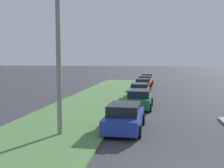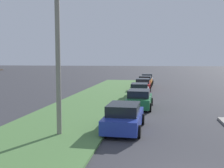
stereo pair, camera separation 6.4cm
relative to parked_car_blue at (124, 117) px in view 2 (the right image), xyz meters
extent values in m
cube|color=#517F42|center=(3.54, 3.80, -0.66)|extent=(60.00, 6.00, 0.12)
cube|color=#23389E|center=(0.05, 0.00, -0.15)|extent=(4.35, 1.92, 0.70)
cube|color=black|center=(-0.15, 0.00, 0.48)|extent=(2.24, 1.66, 0.55)
cylinder|color=black|center=(1.43, 0.86, -0.40)|extent=(0.65, 0.24, 0.64)
cylinder|color=black|center=(1.37, -0.94, -0.40)|extent=(0.65, 0.24, 0.64)
cylinder|color=black|center=(-1.27, 0.94, -0.40)|extent=(0.65, 0.24, 0.64)
cylinder|color=black|center=(-1.32, -0.86, -0.40)|extent=(0.65, 0.24, 0.64)
cube|color=#1E6B38|center=(6.69, -0.45, -0.15)|extent=(4.36, 1.94, 0.70)
cube|color=black|center=(6.49, -0.45, 0.48)|extent=(2.25, 1.67, 0.55)
cylinder|color=black|center=(8.07, 0.40, -0.40)|extent=(0.65, 0.24, 0.64)
cylinder|color=black|center=(8.01, -1.39, -0.40)|extent=(0.65, 0.24, 0.64)
cylinder|color=black|center=(5.37, 0.49, -0.40)|extent=(0.65, 0.24, 0.64)
cylinder|color=black|center=(5.31, -1.31, -0.40)|extent=(0.65, 0.24, 0.64)
cube|color=#B2B5BA|center=(12.32, -0.17, -0.15)|extent=(4.32, 1.85, 0.70)
cube|color=black|center=(12.12, -0.18, 0.48)|extent=(2.22, 1.62, 0.55)
cylinder|color=black|center=(13.66, 0.74, -0.40)|extent=(0.64, 0.23, 0.64)
cylinder|color=black|center=(13.68, -1.06, -0.40)|extent=(0.64, 0.23, 0.64)
cylinder|color=black|center=(10.96, 0.71, -0.40)|extent=(0.64, 0.23, 0.64)
cylinder|color=black|center=(10.98, -1.09, -0.40)|extent=(0.64, 0.23, 0.64)
cube|color=red|center=(18.89, -0.23, -0.15)|extent=(4.30, 1.80, 0.70)
cube|color=black|center=(18.69, -0.23, 0.48)|extent=(2.20, 1.60, 0.55)
cylinder|color=black|center=(20.23, 0.67, -0.40)|extent=(0.64, 0.22, 0.64)
cylinder|color=black|center=(20.24, -1.13, -0.40)|extent=(0.64, 0.22, 0.64)
cylinder|color=black|center=(17.53, 0.67, -0.40)|extent=(0.64, 0.22, 0.64)
cylinder|color=black|center=(17.54, -1.13, -0.40)|extent=(0.64, 0.22, 0.64)
cube|color=orange|center=(24.16, -0.35, -0.15)|extent=(4.37, 1.98, 0.70)
cube|color=black|center=(23.96, -0.35, 0.48)|extent=(2.27, 1.69, 0.55)
cylinder|color=black|center=(25.55, 0.49, -0.40)|extent=(0.65, 0.25, 0.64)
cylinder|color=black|center=(25.47, -1.31, -0.40)|extent=(0.65, 0.25, 0.64)
cylinder|color=black|center=(22.85, 0.60, -0.40)|extent=(0.65, 0.25, 0.64)
cylinder|color=black|center=(22.77, -1.19, -0.40)|extent=(0.65, 0.25, 0.64)
cube|color=silver|center=(29.61, -0.41, -0.15)|extent=(4.39, 2.02, 0.70)
cube|color=black|center=(29.41, -0.42, 0.48)|extent=(2.28, 1.71, 0.55)
cylinder|color=black|center=(30.91, 0.56, -0.40)|extent=(0.65, 0.25, 0.64)
cylinder|color=black|center=(31.00, -1.24, -0.40)|extent=(0.65, 0.25, 0.64)
cylinder|color=black|center=(28.21, 0.42, -0.40)|extent=(0.65, 0.25, 0.64)
cylinder|color=black|center=(28.31, -1.38, -0.40)|extent=(0.65, 0.25, 0.64)
cylinder|color=gray|center=(-1.61, 3.06, 3.03)|extent=(0.24, 0.24, 7.50)
camera|label=1|loc=(-14.03, -1.51, 3.10)|focal=42.62mm
camera|label=2|loc=(-14.03, -1.57, 3.10)|focal=42.62mm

